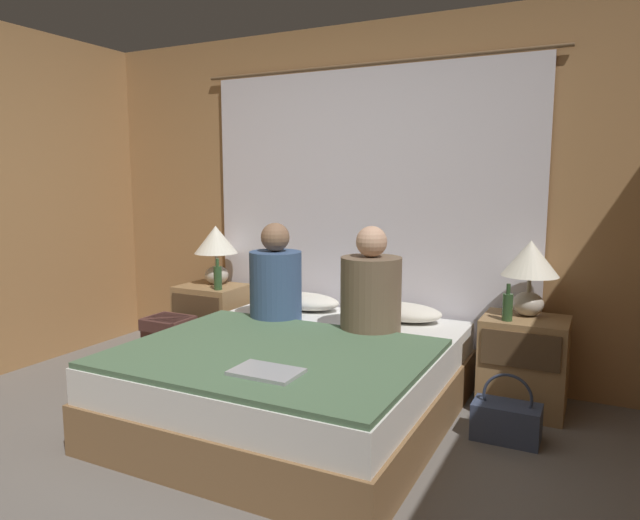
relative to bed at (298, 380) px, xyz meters
name	(u,v)px	position (x,y,z in m)	size (l,w,h in m)	color
ground_plane	(196,497)	(0.00, -0.96, -0.23)	(16.00, 16.00, 0.00)	#66605B
wall_back	(368,201)	(0.00, 1.07, 1.02)	(4.69, 0.06, 2.50)	#A37547
curtain_panel	(364,221)	(0.00, 1.01, 0.87)	(2.67, 0.02, 2.21)	silver
bed	(298,380)	(0.00, 0.00, 0.00)	(1.69, 1.91, 0.46)	olive
nightstand_left	(213,321)	(-1.17, 0.72, 0.06)	(0.50, 0.42, 0.58)	#937047
nightstand_right	(524,364)	(1.17, 0.72, 0.06)	(0.50, 0.42, 0.58)	#937047
lamp_left	(216,246)	(-1.17, 0.79, 0.66)	(0.34, 0.34, 0.47)	#B2A899
lamp_right	(530,266)	(1.17, 0.79, 0.66)	(0.34, 0.34, 0.47)	#B2A899
pillow_left	(303,301)	(-0.37, 0.76, 0.29)	(0.56, 0.31, 0.12)	silver
pillow_right	(401,312)	(0.37, 0.76, 0.29)	(0.56, 0.31, 0.12)	silver
blanket_on_bed	(273,353)	(0.00, -0.28, 0.25)	(1.63, 1.29, 0.03)	#4C6B4C
person_left_in_bed	(276,281)	(-0.39, 0.40, 0.50)	(0.35, 0.35, 0.66)	#38517A
person_right_in_bed	(371,290)	(0.30, 0.40, 0.50)	(0.38, 0.38, 0.66)	brown
beer_bottle_on_left_stand	(218,277)	(-1.03, 0.61, 0.44)	(0.06, 0.06, 0.24)	#2D4C28
beer_bottle_on_right_stand	(508,306)	(1.08, 0.61, 0.44)	(0.06, 0.06, 0.22)	#2D4C28
laptop_on_bed	(266,372)	(0.17, -0.62, 0.27)	(0.33, 0.22, 0.02)	#9EA0A5
backpack_on_floor	(169,342)	(-1.22, 0.27, 0.01)	(0.32, 0.29, 0.42)	brown
handbag_on_floor	(506,420)	(1.15, 0.25, -0.12)	(0.36, 0.20, 0.38)	#333D56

